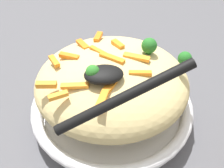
% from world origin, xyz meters
% --- Properties ---
extents(ground_plane, '(2.40, 2.40, 0.00)m').
position_xyz_m(ground_plane, '(0.00, 0.00, 0.00)').
color(ground_plane, '#4C4C51').
extents(serving_bowl, '(0.29, 0.29, 0.04)m').
position_xyz_m(serving_bowl, '(0.00, 0.00, 0.02)').
color(serving_bowl, silver).
rests_on(serving_bowl, ground_plane).
extents(pasta_mound, '(0.26, 0.24, 0.09)m').
position_xyz_m(pasta_mound, '(0.00, 0.00, 0.09)').
color(pasta_mound, '#D1BA7A').
rests_on(pasta_mound, serving_bowl).
extents(carrot_piece_0, '(0.04, 0.03, 0.01)m').
position_xyz_m(carrot_piece_0, '(-0.00, -0.00, 0.13)').
color(carrot_piece_0, orange).
rests_on(carrot_piece_0, pasta_mound).
extents(carrot_piece_1, '(0.03, 0.02, 0.01)m').
position_xyz_m(carrot_piece_1, '(-0.08, -0.07, 0.13)').
color(carrot_piece_1, orange).
rests_on(carrot_piece_1, pasta_mound).
extents(carrot_piece_2, '(0.02, 0.03, 0.01)m').
position_xyz_m(carrot_piece_2, '(-0.09, 0.01, 0.13)').
color(carrot_piece_2, orange).
rests_on(carrot_piece_2, pasta_mound).
extents(carrot_piece_3, '(0.02, 0.03, 0.01)m').
position_xyz_m(carrot_piece_3, '(-0.02, 0.07, 0.13)').
color(carrot_piece_3, orange).
rests_on(carrot_piece_3, pasta_mound).
extents(carrot_piece_4, '(0.02, 0.03, 0.01)m').
position_xyz_m(carrot_piece_4, '(0.01, 0.04, 0.13)').
color(carrot_piece_4, orange).
rests_on(carrot_piece_4, pasta_mound).
extents(carrot_piece_5, '(0.03, 0.03, 0.01)m').
position_xyz_m(carrot_piece_5, '(-0.01, -0.06, 0.13)').
color(carrot_piece_5, orange).
rests_on(carrot_piece_5, pasta_mound).
extents(carrot_piece_6, '(0.03, 0.01, 0.01)m').
position_xyz_m(carrot_piece_6, '(0.04, -0.04, 0.13)').
color(carrot_piece_6, orange).
rests_on(carrot_piece_6, pasta_mound).
extents(carrot_piece_7, '(0.04, 0.01, 0.01)m').
position_xyz_m(carrot_piece_7, '(-0.06, -0.05, 0.13)').
color(carrot_piece_7, orange).
rests_on(carrot_piece_7, pasta_mound).
extents(carrot_piece_8, '(0.02, 0.03, 0.01)m').
position_xyz_m(carrot_piece_8, '(-0.04, 0.05, 0.13)').
color(carrot_piece_8, orange).
rests_on(carrot_piece_8, pasta_mound).
extents(carrot_piece_9, '(0.04, 0.03, 0.01)m').
position_xyz_m(carrot_piece_9, '(0.04, -0.00, 0.13)').
color(carrot_piece_9, orange).
rests_on(carrot_piece_9, pasta_mound).
extents(carrot_piece_10, '(0.03, 0.03, 0.01)m').
position_xyz_m(carrot_piece_10, '(-0.02, 0.02, 0.13)').
color(carrot_piece_10, orange).
rests_on(carrot_piece_10, pasta_mound).
extents(carrot_piece_11, '(0.03, 0.02, 0.01)m').
position_xyz_m(carrot_piece_11, '(-0.07, 0.02, 0.13)').
color(carrot_piece_11, orange).
rests_on(carrot_piece_11, pasta_mound).
extents(carrot_piece_12, '(0.02, 0.04, 0.01)m').
position_xyz_m(carrot_piece_12, '(-0.02, -0.08, 0.13)').
color(carrot_piece_12, orange).
rests_on(carrot_piece_12, pasta_mound).
extents(carrot_piece_13, '(0.03, 0.01, 0.01)m').
position_xyz_m(carrot_piece_13, '(-0.10, -0.04, 0.13)').
color(carrot_piece_13, orange).
rests_on(carrot_piece_13, pasta_mound).
extents(broccoli_floret_0, '(0.02, 0.02, 0.02)m').
position_xyz_m(broccoli_floret_0, '(-0.03, -0.04, 0.14)').
color(broccoli_floret_0, '#296820').
rests_on(broccoli_floret_0, pasta_mound).
extents(broccoli_floret_1, '(0.03, 0.03, 0.03)m').
position_xyz_m(broccoli_floret_1, '(0.06, 0.02, 0.14)').
color(broccoli_floret_1, '#205B1C').
rests_on(broccoli_floret_1, pasta_mound).
extents(broccoli_floret_2, '(0.02, 0.02, 0.03)m').
position_xyz_m(broccoli_floret_2, '(0.11, -0.02, 0.14)').
color(broccoli_floret_2, '#205B1C').
rests_on(broccoli_floret_2, pasta_mound).
extents(serving_spoon, '(0.16, 0.12, 0.08)m').
position_xyz_m(serving_spoon, '(-0.01, -0.07, 0.15)').
color(serving_spoon, black).
rests_on(serving_spoon, pasta_mound).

